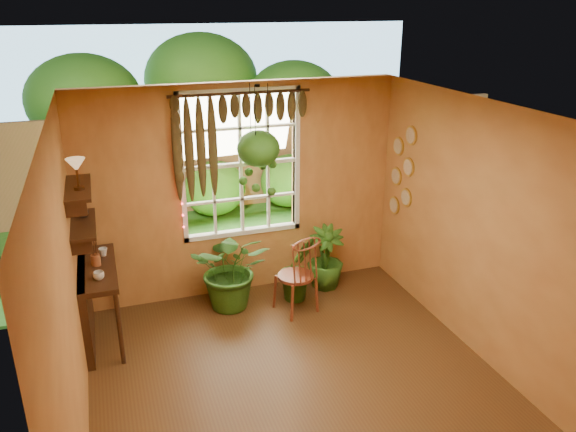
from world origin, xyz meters
The scene contains 23 objects.
floor centered at (0.00, 0.00, 0.00)m, with size 4.50×4.50×0.00m, color #513217.
ceiling centered at (0.00, 0.00, 2.70)m, with size 4.50×4.50×0.00m, color white.
wall_back centered at (0.00, 2.25, 1.35)m, with size 4.00×4.00×0.00m, color #D08F47.
wall_left centered at (-2.00, 0.00, 1.35)m, with size 4.50×4.50×0.00m, color #D08F47.
wall_right centered at (2.00, 0.00, 1.35)m, with size 4.50×4.50×0.00m, color #D08F47.
window centered at (0.00, 2.28, 1.70)m, with size 1.52×0.10×1.86m.
valance_vine centered at (-0.08, 2.16, 2.28)m, with size 1.70×0.12×1.10m.
string_lights centered at (-0.76, 2.19, 1.75)m, with size 0.03×0.03×1.54m, color #FF2633, non-canonical shape.
wall_plates centered at (1.98, 1.79, 1.55)m, with size 0.04×0.32×1.10m, color #FAEFCD, non-canonical shape.
counter_ledge centered at (-1.91, 1.60, 0.55)m, with size 0.40×1.20×0.90m.
shelf_lower centered at (-1.88, 1.60, 1.40)m, with size 0.25×0.90×0.04m, color #3C1F10.
shelf_upper centered at (-1.88, 1.60, 1.80)m, with size 0.25×0.90×0.04m, color #3C1F10.
backyard centered at (0.24, 6.87, 1.28)m, with size 14.00×10.00×12.00m.
windsor_chair centered at (0.46, 1.47, 0.34)m, with size 0.55×0.56×1.18m.
potted_plant_left centered at (-0.26, 1.84, 0.52)m, with size 0.94×0.81×1.04m, color #1B4412.
potted_plant_mid centered at (0.58, 1.76, 0.44)m, with size 0.48×0.39×0.88m, color #1B4412.
potted_plant_right centered at (1.03, 1.95, 0.42)m, with size 0.47×0.47×0.84m, color #1B4412.
hanging_basket centered at (0.16, 2.03, 1.90)m, with size 0.51×0.51×1.32m.
cup_a centered at (-1.78, 1.28, 0.94)m, with size 0.11×0.11×0.09m, color silver.
cup_b centered at (-1.72, 1.87, 0.95)m, with size 0.10×0.10×0.09m, color beige.
brush_jar centered at (-1.80, 1.64, 1.04)m, with size 0.10×0.10×0.37m.
shelf_vase centered at (-1.87, 1.79, 1.48)m, with size 0.12×0.12×0.12m, color #B2AD99.
tiffany_lamp centered at (-1.86, 1.50, 2.05)m, with size 0.19×0.19×0.32m.
Camera 1 is at (-1.60, -4.23, 3.58)m, focal length 35.00 mm.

